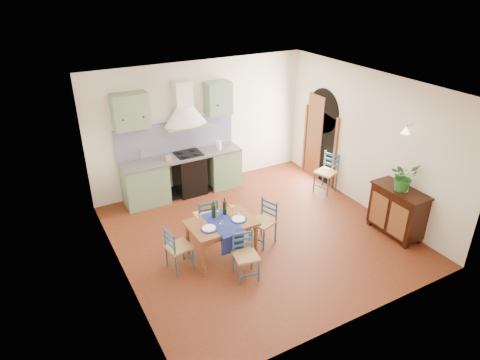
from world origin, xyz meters
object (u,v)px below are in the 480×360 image
potted_plant (404,177)px  sideboard (397,210)px  chair_near (245,255)px  dining_table (222,226)px

potted_plant → sideboard: bearing=35.8°
chair_near → sideboard: (3.06, -0.26, 0.10)m
chair_near → potted_plant: size_ratio=1.51×
chair_near → potted_plant: bearing=-5.0°
sideboard → potted_plant: potted_plant is taller
chair_near → potted_plant: (3.05, -0.27, 0.79)m
sideboard → chair_near: bearing=175.2°
dining_table → sideboard: (3.16, -0.90, -0.12)m
dining_table → chair_near: 0.68m
potted_plant → chair_near: bearing=175.0°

